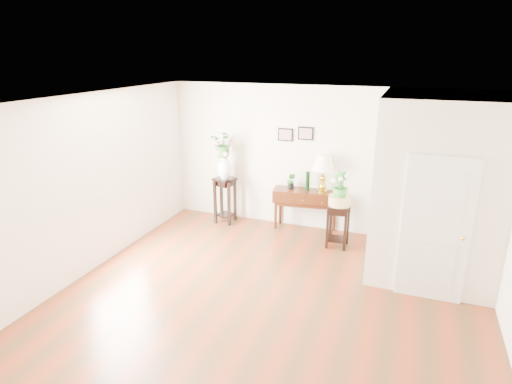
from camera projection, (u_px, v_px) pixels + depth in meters
The scene contains 20 objects.
floor at pixel (272, 297), 6.20m from camera, with size 6.00×5.50×0.02m, color maroon.
ceiling at pixel (274, 101), 5.32m from camera, with size 6.00×5.50×0.02m, color white.
wall_back at pixel (318, 160), 8.21m from camera, with size 6.00×0.02×2.80m, color beige.
wall_front at pixel (161, 321), 3.31m from camera, with size 6.00×0.02×2.80m, color beige.
wall_left at pixel (93, 183), 6.75m from camera, with size 0.02×5.50×2.80m, color beige.
partition at pixel (437, 186), 6.64m from camera, with size 1.80×1.95×2.80m, color beige.
door at pixel (435, 230), 5.86m from camera, with size 0.90×0.05×2.10m, color silver.
art_print_left at pixel (285, 135), 8.26m from camera, with size 0.30×0.02×0.25m, color black.
art_print_right at pixel (306, 133), 8.11m from camera, with size 0.30×0.02×0.25m, color black.
wall_ornament at pixel (379, 139), 6.86m from camera, with size 0.51×0.51×0.07m, color gold.
console_table at pixel (305, 210), 8.41m from camera, with size 1.24×0.41×0.83m, color black.
table_lamp at pixel (323, 174), 8.06m from camera, with size 0.42×0.42×0.74m, color gold.
green_vase at pixel (308, 182), 8.22m from camera, with size 0.08×0.08×0.37m, color black.
potted_plant at pixel (291, 181), 8.34m from camera, with size 0.16×0.13×0.30m, color #2F7C2D.
plant_stand_a at pixel (225, 200), 8.78m from camera, with size 0.37×0.37×0.95m, color black.
porcelain_vase at pixel (224, 167), 8.57m from camera, with size 0.28×0.28×0.49m, color white, non-canonical shape.
lily_arrangement at pixel (224, 146), 8.42m from camera, with size 0.49×0.42×0.54m, color #2F7C2D.
plant_stand_b at pixel (338, 226), 7.69m from camera, with size 0.37×0.37×0.79m, color black.
ceramic_bowl at pixel (339, 201), 7.54m from camera, with size 0.39×0.39×0.17m, color #C8B186.
narcissus at pixel (341, 185), 7.45m from camera, with size 0.28×0.28×0.49m, color #2F7C2D.
Camera 1 is at (1.68, -5.15, 3.40)m, focal length 30.00 mm.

